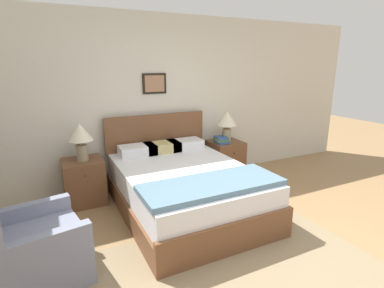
% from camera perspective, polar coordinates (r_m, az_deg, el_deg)
% --- Properties ---
extents(ground_plane, '(16.00, 16.00, 0.00)m').
position_cam_1_polar(ground_plane, '(3.09, 14.69, -22.80)').
color(ground_plane, '#99754C').
extents(wall_back, '(7.60, 0.09, 2.60)m').
position_cam_1_polar(wall_back, '(4.77, -5.36, 8.09)').
color(wall_back, beige).
rests_on(wall_back, ground_plane).
extents(area_rug_main, '(2.67, 1.94, 0.01)m').
position_cam_1_polar(area_rug_main, '(3.02, 9.53, -23.36)').
color(area_rug_main, '#897556').
rests_on(area_rug_main, ground_plane).
extents(bed, '(1.58, 2.17, 1.12)m').
position_cam_1_polar(bed, '(3.92, -1.46, -8.18)').
color(bed, brown).
rests_on(bed, ground_plane).
extents(armchair, '(0.86, 0.88, 0.95)m').
position_cam_1_polar(armchair, '(3.09, -27.98, -17.15)').
color(armchair, gray).
rests_on(armchair, ground_plane).
extents(nightstand_near_window, '(0.52, 0.52, 0.61)m').
position_cam_1_polar(nightstand_near_window, '(4.40, -19.85, -6.75)').
color(nightstand_near_window, brown).
rests_on(nightstand_near_window, ground_plane).
extents(nightstand_by_door, '(0.52, 0.52, 0.61)m').
position_cam_1_polar(nightstand_by_door, '(5.12, 6.34, -2.85)').
color(nightstand_by_door, brown).
rests_on(nightstand_by_door, ground_plane).
extents(table_lamp_near_window, '(0.32, 0.32, 0.51)m').
position_cam_1_polar(table_lamp_near_window, '(4.20, -20.49, 1.55)').
color(table_lamp_near_window, gray).
rests_on(table_lamp_near_window, nightstand_near_window).
extents(table_lamp_by_door, '(0.32, 0.32, 0.51)m').
position_cam_1_polar(table_lamp_by_door, '(4.95, 6.68, 4.34)').
color(table_lamp_by_door, gray).
rests_on(table_lamp_by_door, nightstand_by_door).
extents(book_thick_bottom, '(0.19, 0.24, 0.04)m').
position_cam_1_polar(book_thick_bottom, '(4.93, 5.60, 0.40)').
color(book_thick_bottom, '#335693').
rests_on(book_thick_bottom, nightstand_by_door).
extents(book_hardcover_middle, '(0.24, 0.23, 0.04)m').
position_cam_1_polar(book_hardcover_middle, '(4.92, 5.62, 0.83)').
color(book_hardcover_middle, '#4C7551').
rests_on(book_hardcover_middle, book_thick_bottom).
extents(book_novel_upper, '(0.22, 0.26, 0.03)m').
position_cam_1_polar(book_novel_upper, '(4.91, 5.63, 1.24)').
color(book_novel_upper, '#335693').
rests_on(book_novel_upper, book_hardcover_middle).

